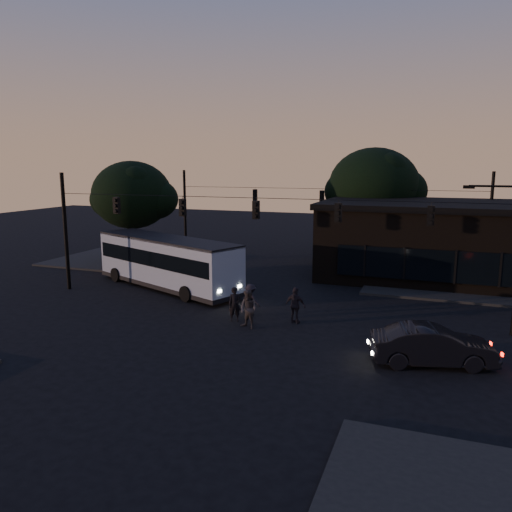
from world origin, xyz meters
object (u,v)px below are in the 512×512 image
(building, at_px, (432,240))
(pedestrian_c, at_px, (296,305))
(car, at_px, (433,346))
(pedestrian_d, at_px, (251,300))
(pedestrian_a, at_px, (235,304))
(bus, at_px, (167,260))
(pedestrian_b, at_px, (248,309))

(building, relative_size, pedestrian_c, 8.17)
(car, distance_m, pedestrian_d, 9.97)
(pedestrian_c, bearing_deg, car, 166.81)
(car, relative_size, pedestrian_a, 2.72)
(bus, bearing_deg, pedestrian_c, -0.36)
(pedestrian_b, bearing_deg, pedestrian_d, 126.98)
(pedestrian_a, relative_size, pedestrian_b, 0.92)
(building, xyz_separation_m, pedestrian_a, (-9.22, -14.54, -1.82))
(pedestrian_a, relative_size, pedestrian_c, 0.95)
(building, relative_size, pedestrian_a, 8.63)
(building, distance_m, pedestrian_d, 16.09)
(building, bearing_deg, pedestrian_a, -122.37)
(pedestrian_c, distance_m, pedestrian_d, 2.65)
(building, height_order, pedestrian_b, building)
(building, height_order, car, building)
(building, relative_size, pedestrian_d, 8.90)
(pedestrian_b, bearing_deg, car, 8.01)
(pedestrian_a, bearing_deg, pedestrian_b, -60.99)
(car, bearing_deg, pedestrian_a, 60.50)
(building, bearing_deg, pedestrian_b, -117.98)
(bus, bearing_deg, pedestrian_b, -13.40)
(pedestrian_c, height_order, pedestrian_d, pedestrian_c)
(pedestrian_b, distance_m, pedestrian_d, 2.11)
(bus, distance_m, pedestrian_a, 8.55)
(pedestrian_b, relative_size, pedestrian_c, 1.02)
(building, xyz_separation_m, pedestrian_c, (-6.19, -13.78, -1.77))
(pedestrian_b, xyz_separation_m, pedestrian_d, (-0.64, 2.00, -0.10))
(building, relative_size, bus, 1.29)
(bus, xyz_separation_m, pedestrian_a, (6.87, -5.00, -0.98))
(pedestrian_c, bearing_deg, pedestrian_d, 3.64)
(building, height_order, pedestrian_c, building)
(car, height_order, pedestrian_a, pedestrian_a)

